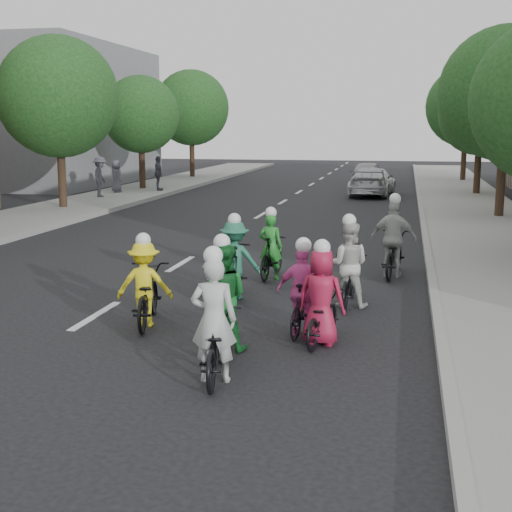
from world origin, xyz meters
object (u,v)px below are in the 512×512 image
(cyclist_2, at_px, (146,291))
(spectator_2, at_px, (116,176))
(cyclist_1, at_px, (223,305))
(cyclist_8, at_px, (393,248))
(cyclist_3, at_px, (303,299))
(follow_car_lead, at_px, (372,182))
(cyclist_4, at_px, (321,307))
(cyclist_7, at_px, (235,265))
(follow_car_trail, at_px, (368,173))
(cyclist_0, at_px, (215,337))
(spectator_1, at_px, (158,173))
(spectator_0, at_px, (100,177))
(cyclist_6, at_px, (348,273))
(cyclist_5, at_px, (271,253))

(cyclist_2, height_order, spectator_2, spectator_2)
(cyclist_1, relative_size, cyclist_8, 0.96)
(cyclist_3, distance_m, follow_car_lead, 24.18)
(cyclist_3, height_order, cyclist_4, cyclist_4)
(follow_car_lead, bearing_deg, cyclist_1, 92.25)
(spectator_2, bearing_deg, cyclist_7, -159.45)
(cyclist_7, distance_m, follow_car_trail, 28.96)
(cyclist_3, distance_m, follow_car_trail, 31.17)
(cyclist_0, xyz_separation_m, spectator_1, (-9.86, 25.48, 0.43))
(follow_car_trail, bearing_deg, follow_car_lead, 99.42)
(cyclist_1, height_order, cyclist_3, cyclist_1)
(spectator_0, bearing_deg, cyclist_0, -163.32)
(cyclist_1, xyz_separation_m, spectator_0, (-11.14, 20.49, 0.39))
(cyclist_3, bearing_deg, follow_car_trail, -81.48)
(cyclist_8, relative_size, spectator_0, 1.06)
(cyclist_2, bearing_deg, cyclist_1, 136.57)
(follow_car_lead, bearing_deg, spectator_2, 15.42)
(cyclist_6, distance_m, cyclist_8, 3.03)
(cyclist_6, height_order, follow_car_trail, cyclist_6)
(cyclist_1, bearing_deg, cyclist_2, -35.01)
(cyclist_6, bearing_deg, cyclist_7, -1.40)
(cyclist_0, bearing_deg, cyclist_8, -114.16)
(cyclist_8, height_order, spectator_1, cyclist_8)
(cyclist_7, bearing_deg, cyclist_0, 90.71)
(cyclist_0, distance_m, cyclist_8, 7.65)
(cyclist_3, distance_m, spectator_1, 25.54)
(cyclist_0, relative_size, cyclist_3, 1.13)
(cyclist_2, xyz_separation_m, cyclist_4, (3.08, -0.44, -0.01))
(cyclist_3, bearing_deg, cyclist_1, 48.48)
(cyclist_0, height_order, cyclist_3, cyclist_0)
(cyclist_2, distance_m, cyclist_4, 3.11)
(cyclist_0, xyz_separation_m, spectator_2, (-11.57, 24.13, 0.35))
(cyclist_1, relative_size, spectator_1, 1.09)
(cyclist_7, bearing_deg, spectator_2, -70.71)
(spectator_1, bearing_deg, cyclist_5, -170.21)
(cyclist_3, relative_size, spectator_0, 0.88)
(cyclist_2, bearing_deg, cyclist_0, 116.57)
(cyclist_1, xyz_separation_m, cyclist_8, (2.45, 5.98, -0.03))
(cyclist_5, bearing_deg, spectator_0, -48.06)
(cyclist_2, xyz_separation_m, cyclist_8, (4.08, 4.98, 0.06))
(cyclist_3, distance_m, cyclist_4, 0.53)
(cyclist_0, bearing_deg, cyclist_5, -93.26)
(cyclist_0, bearing_deg, cyclist_1, -87.40)
(cyclist_7, xyz_separation_m, cyclist_8, (3.03, 2.79, -0.01))
(cyclist_4, distance_m, spectator_1, 26.05)
(cyclist_7, height_order, cyclist_8, cyclist_8)
(cyclist_5, height_order, cyclist_8, cyclist_8)
(cyclist_8, bearing_deg, cyclist_4, 87.23)
(cyclist_1, relative_size, cyclist_7, 1.00)
(cyclist_3, relative_size, spectator_1, 0.94)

